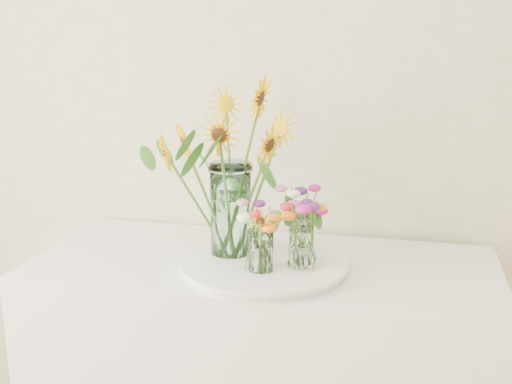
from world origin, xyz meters
TOP-DOWN VIEW (x-y plane):
  - tray at (-0.14, 1.86)m, footprint 0.47×0.47m
  - mason_jar at (-0.25, 1.90)m, footprint 0.12×0.12m
  - sunflower_bouquet at (-0.25, 1.90)m, footprint 0.66×0.66m
  - small_vase_a at (-0.13, 1.78)m, footprint 0.08×0.08m
  - wildflower_posy_a at (-0.13, 1.78)m, footprint 0.18×0.18m
  - small_vase_b at (-0.02, 1.83)m, footprint 0.11×0.11m
  - wildflower_posy_b at (-0.02, 1.83)m, footprint 0.19×0.19m
  - small_vase_c at (-0.04, 1.93)m, footprint 0.09×0.09m
  - wildflower_posy_c at (-0.04, 1.93)m, footprint 0.18×0.18m

SIDE VIEW (x-z plane):
  - tray at x=-0.14m, z-range 0.90..0.92m
  - small_vase_b at x=-0.02m, z-range 0.93..1.04m
  - small_vase_a at x=-0.13m, z-range 0.93..1.05m
  - small_vase_c at x=-0.04m, z-range 0.93..1.05m
  - wildflower_posy_b at x=-0.02m, z-range 0.93..1.13m
  - wildflower_posy_a at x=-0.13m, z-range 0.93..1.14m
  - wildflower_posy_c at x=-0.04m, z-range 0.93..1.14m
  - mason_jar at x=-0.25m, z-range 0.93..1.21m
  - sunflower_bouquet at x=-0.25m, z-range 0.93..1.46m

